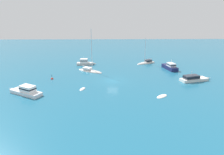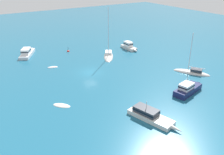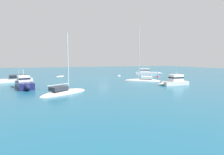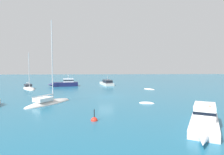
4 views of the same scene
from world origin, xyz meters
name	(u,v)px [view 4 (image 4 of 4)]	position (x,y,z in m)	size (l,w,h in m)	color
ground_plane	(106,96)	(0.00, 0.00, 0.00)	(160.00, 160.00, 0.00)	#1E607F
sloop	(48,103)	(6.05, -8.04, 0.14)	(7.70, 5.90, 11.91)	silver
powerboat	(204,119)	(17.06, 7.98, 0.72)	(8.24, 5.39, 1.98)	white
sailboat	(29,88)	(-11.17, -16.95, 0.10)	(7.09, 5.35, 8.53)	silver
skiff	(149,89)	(-9.22, 9.58, 0.00)	(2.91, 2.73, 0.35)	silver
powerboat_1	(65,83)	(-16.44, -9.90, 0.76)	(3.32, 7.47, 2.96)	#191E4C
rib	(147,103)	(6.40, 5.47, 0.00)	(1.48, 2.29, 0.44)	white
launch_1	(107,83)	(-18.94, 0.55, 0.60)	(8.22, 3.82, 2.50)	silver
channel_buoy	(94,121)	(14.57, -1.43, 0.01)	(0.67, 0.67, 1.42)	red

